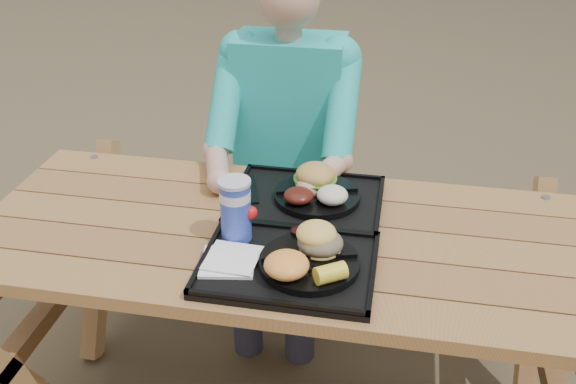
# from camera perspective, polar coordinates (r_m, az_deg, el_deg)

# --- Properties ---
(picnic_table) EXTENTS (1.80, 1.49, 0.75)m
(picnic_table) POSITION_cam_1_polar(r_m,az_deg,el_deg) (2.05, 0.00, -12.32)
(picnic_table) COLOR #999999
(picnic_table) RESTS_ON ground
(tray_near) EXTENTS (0.45, 0.35, 0.02)m
(tray_near) POSITION_cam_1_polar(r_m,az_deg,el_deg) (1.67, 0.05, -6.54)
(tray_near) COLOR black
(tray_near) RESTS_ON picnic_table
(tray_far) EXTENTS (0.45, 0.35, 0.02)m
(tray_far) POSITION_cam_1_polar(r_m,az_deg,el_deg) (1.94, 1.68, -0.91)
(tray_far) COLOR black
(tray_far) RESTS_ON picnic_table
(plate_near) EXTENTS (0.26, 0.26, 0.02)m
(plate_near) POSITION_cam_1_polar(r_m,az_deg,el_deg) (1.65, 1.91, -6.29)
(plate_near) COLOR black
(plate_near) RESTS_ON tray_near
(plate_far) EXTENTS (0.26, 0.26, 0.02)m
(plate_far) POSITION_cam_1_polar(r_m,az_deg,el_deg) (1.94, 2.61, -0.34)
(plate_far) COLOR black
(plate_far) RESTS_ON tray_far
(napkin_stack) EXTENTS (0.16, 0.16, 0.02)m
(napkin_stack) POSITION_cam_1_polar(r_m,az_deg,el_deg) (1.67, -5.36, -6.11)
(napkin_stack) COLOR white
(napkin_stack) RESTS_ON tray_near
(soda_cup) EXTENTS (0.08, 0.08, 0.17)m
(soda_cup) POSITION_cam_1_polar(r_m,az_deg,el_deg) (1.73, -4.67, -1.71)
(soda_cup) COLOR #1730B0
(soda_cup) RESTS_ON tray_near
(condiment_bbq) EXTENTS (0.05, 0.05, 0.03)m
(condiment_bbq) POSITION_cam_1_polar(r_m,az_deg,el_deg) (1.75, 0.98, -3.78)
(condiment_bbq) COLOR black
(condiment_bbq) RESTS_ON tray_near
(condiment_mustard) EXTENTS (0.05, 0.05, 0.03)m
(condiment_mustard) POSITION_cam_1_polar(r_m,az_deg,el_deg) (1.75, 2.36, -3.71)
(condiment_mustard) COLOR gold
(condiment_mustard) RESTS_ON tray_near
(sandwich) EXTENTS (0.11, 0.11, 0.12)m
(sandwich) POSITION_cam_1_polar(r_m,az_deg,el_deg) (1.65, 2.92, -3.53)
(sandwich) COLOR #F5C856
(sandwich) RESTS_ON plate_near
(mac_cheese) EXTENTS (0.11, 0.11, 0.06)m
(mac_cheese) POSITION_cam_1_polar(r_m,az_deg,el_deg) (1.58, -0.13, -6.49)
(mac_cheese) COLOR #FFA543
(mac_cheese) RESTS_ON plate_near
(corn_cob) EXTENTS (0.11, 0.11, 0.05)m
(corn_cob) POSITION_cam_1_polar(r_m,az_deg,el_deg) (1.56, 3.80, -7.20)
(corn_cob) COLOR yellow
(corn_cob) RESTS_ON plate_near
(cutlery_far) EXTENTS (0.08, 0.17, 0.01)m
(cutlery_far) POSITION_cam_1_polar(r_m,az_deg,el_deg) (1.99, -3.23, 0.21)
(cutlery_far) COLOR black
(cutlery_far) RESTS_ON tray_far
(burger) EXTENTS (0.12, 0.12, 0.11)m
(burger) POSITION_cam_1_polar(r_m,az_deg,el_deg) (1.95, 2.46, 1.99)
(burger) COLOR #BD9043
(burger) RESTS_ON plate_far
(baked_beans) EXTENTS (0.09, 0.09, 0.04)m
(baked_beans) POSITION_cam_1_polar(r_m,az_deg,el_deg) (1.88, 0.95, -0.33)
(baked_beans) COLOR #4B160F
(baked_beans) RESTS_ON plate_far
(potato_salad) EXTENTS (0.09, 0.09, 0.05)m
(potato_salad) POSITION_cam_1_polar(r_m,az_deg,el_deg) (1.87, 3.97, -0.27)
(potato_salad) COLOR beige
(potato_salad) RESTS_ON plate_far
(diner) EXTENTS (0.48, 0.84, 1.28)m
(diner) POSITION_cam_1_polar(r_m,az_deg,el_deg) (2.40, 0.07, 2.18)
(diner) COLOR #17A59D
(diner) RESTS_ON ground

